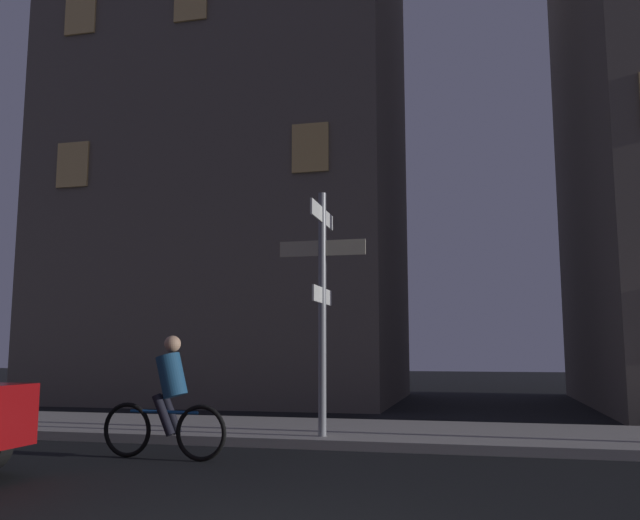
# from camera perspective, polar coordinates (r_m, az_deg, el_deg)

# --- Properties ---
(sidewalk_kerb) EXTENTS (40.00, 2.98, 0.14)m
(sidewalk_kerb) POSITION_cam_1_polar(r_m,az_deg,el_deg) (11.14, 5.38, -14.66)
(sidewalk_kerb) COLOR #9E9991
(sidewalk_kerb) RESTS_ON ground_plane
(signpost) EXTENTS (1.36, 1.43, 3.72)m
(signpost) POSITION_cam_1_polar(r_m,az_deg,el_deg) (10.19, 0.19, -2.61)
(signpost) COLOR gray
(signpost) RESTS_ON sidewalk_kerb
(cyclist) EXTENTS (1.82, 0.35, 1.61)m
(cyclist) POSITION_cam_1_polar(r_m,az_deg,el_deg) (9.15, -12.98, -11.76)
(cyclist) COLOR black
(cyclist) RESTS_ON ground_plane
(building_left_block) EXTENTS (9.62, 6.82, 19.87)m
(building_left_block) POSITION_cam_1_polar(r_m,az_deg,el_deg) (21.34, -7.20, 15.87)
(building_left_block) COLOR #6B6056
(building_left_block) RESTS_ON ground_plane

